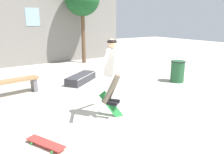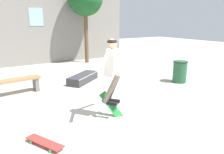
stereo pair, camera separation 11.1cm
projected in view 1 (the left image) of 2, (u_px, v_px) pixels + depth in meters
The scene contains 8 objects.
ground_plane at pixel (144, 130), 4.68m from camera, with size 40.00×40.00×0.00m, color beige.
building_backdrop at pixel (30, 16), 11.16m from camera, with size 10.98×0.52×5.84m.
park_bench at pixel (12, 84), 6.77m from camera, with size 1.63×0.55×0.52m.
skate_ledge at pixel (81, 78), 8.30m from camera, with size 1.55×1.34×0.30m.
trash_bin at pixel (178, 71), 8.30m from camera, with size 0.55×0.55×0.81m.
skater at pixel (112, 66), 5.01m from camera, with size 1.08×0.81×1.54m.
skateboard_flipping at pixel (112, 107), 5.37m from camera, with size 0.50×0.43×0.75m.
skateboard_resting at pixel (46, 143), 4.08m from camera, with size 0.56×0.86×0.08m.
Camera 1 is at (-2.93, -3.15, 2.29)m, focal length 35.00 mm.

